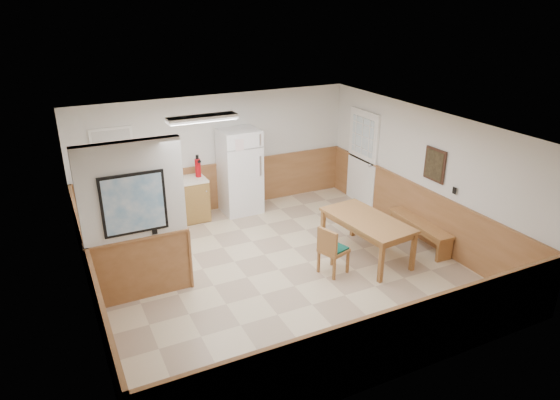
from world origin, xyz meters
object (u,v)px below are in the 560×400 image
dining_bench (420,227)px  fire_extinguisher (198,167)px  refrigerator (240,171)px  dining_table (367,224)px  dining_chair (331,248)px  soap_bottle (118,185)px

dining_bench → fire_extinguisher: (-3.32, 3.00, 0.76)m
refrigerator → fire_extinguisher: size_ratio=3.90×
dining_table → fire_extinguisher: (-2.12, 2.99, 0.45)m
dining_table → refrigerator: bearing=106.9°
dining_bench → dining_table: bearing=-177.9°
dining_chair → fire_extinguisher: fire_extinguisher is taller
refrigerator → dining_table: (1.23, -2.90, -0.25)m
dining_table → soap_bottle: bearing=136.0°
refrigerator → dining_bench: (2.44, -2.91, -0.57)m
refrigerator → soap_bottle: bearing=178.7°
refrigerator → dining_bench: refrigerator is taller
dining_table → fire_extinguisher: size_ratio=3.81×
dining_bench → dining_chair: bearing=-171.1°
dining_chair → fire_extinguisher: bearing=93.5°
dining_table → dining_chair: 0.93m
dining_bench → soap_bottle: size_ratio=6.69×
refrigerator → dining_chair: size_ratio=2.14×
dining_table → soap_bottle: soap_bottle is taller
dining_table → fire_extinguisher: bearing=119.2°
fire_extinguisher → dining_chair: bearing=-45.4°
dining_bench → fire_extinguisher: fire_extinguisher is taller
dining_chair → dining_table: bearing=-2.3°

